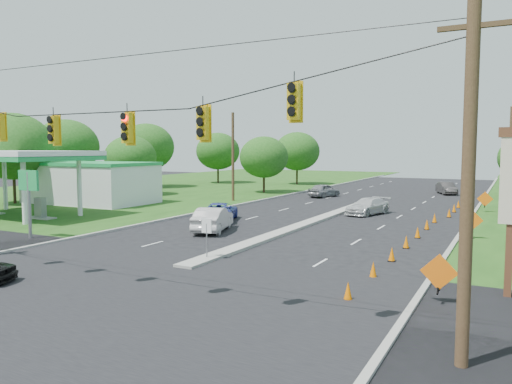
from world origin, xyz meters
The scene contains 40 objects.
ground centered at (0.00, 0.00, 0.00)m, with size 160.00×160.00×0.00m, color black.
grass_left centered at (-30.00, 20.00, 0.00)m, with size 40.00×160.00×0.06m, color #1E4714.
cross_street centered at (0.00, 0.00, 0.00)m, with size 160.00×14.00×0.02m, color black.
curb_left centered at (-10.10, 30.00, 0.00)m, with size 0.25×110.00×0.16m, color gray.
curb_right centered at (10.10, 30.00, 0.00)m, with size 0.25×110.00×0.16m, color gray.
median centered at (0.00, 21.00, 0.00)m, with size 1.00×34.00×0.18m, color gray.
median_sign centered at (0.00, 6.00, 1.46)m, with size 0.55×0.06×2.05m.
signal_span centered at (-0.05, -1.00, 4.97)m, with size 25.60×0.32×9.00m.
utility_pole_far_left centered at (-12.50, 30.00, 4.50)m, with size 0.28×0.28×9.00m, color #422D1C.
utility_pole_far_right centered at (12.50, 35.00, 4.50)m, with size 0.28×0.28×9.00m, color #422D1C.
gas_station centered at (-23.64, 20.24, 2.58)m, with size 18.40×19.70×5.20m.
cone_0 centered at (7.90, 3.00, 0.35)m, with size 0.32×0.32×0.70m, color orange.
cone_1 centered at (7.90, 6.50, 0.35)m, with size 0.32×0.32×0.70m, color orange.
cone_2 centered at (7.90, 10.00, 0.35)m, with size 0.32×0.32×0.70m, color orange.
cone_3 centered at (7.90, 13.50, 0.35)m, with size 0.32×0.32×0.70m, color orange.
cone_4 centered at (7.90, 17.00, 0.35)m, with size 0.32×0.32×0.70m, color orange.
cone_5 centered at (7.90, 20.50, 0.35)m, with size 0.32×0.32×0.70m, color orange.
cone_6 centered at (7.90, 24.00, 0.35)m, with size 0.32×0.32×0.70m, color orange.
cone_7 centered at (8.50, 27.50, 0.35)m, with size 0.32×0.32×0.70m, color orange.
cone_8 centered at (8.50, 31.00, 0.35)m, with size 0.32×0.32×0.70m, color orange.
cone_9 centered at (8.50, 34.50, 0.35)m, with size 0.32×0.32×0.70m, color orange.
cone_10 centered at (8.50, 38.00, 0.35)m, with size 0.32×0.32×0.70m, color orange.
cone_11 centered at (8.50, 41.50, 0.35)m, with size 0.32×0.32×0.70m, color orange.
cone_12 centered at (8.50, 45.00, 0.35)m, with size 0.32×0.32×0.70m, color orange.
cone_13 centered at (8.50, 48.50, 0.35)m, with size 0.32×0.32×0.70m, color orange.
work_sign_0 centered at (10.80, 4.00, 1.09)m, with size 1.27×0.58×1.37m.
work_sign_1 centered at (10.80, 18.00, 1.09)m, with size 1.27×0.58×1.37m.
work_sign_2 centered at (10.80, 32.00, 1.09)m, with size 1.27×0.58×1.37m.
tree_1 centered at (-30.00, 18.00, 5.58)m, with size 7.56×7.56×8.82m.
tree_2 centered at (-26.00, 30.00, 4.34)m, with size 5.88×5.88×6.86m.
tree_3 centered at (-32.00, 40.00, 5.58)m, with size 7.56×7.56×8.82m.
tree_4 centered at (-28.00, 52.00, 4.96)m, with size 6.72×6.72×7.84m.
tree_5 centered at (-14.00, 40.00, 4.34)m, with size 5.88×5.88×6.86m.
tree_6 centered at (-16.00, 55.00, 4.96)m, with size 6.72×6.72×7.84m.
tree_14 centered at (-34.00, 28.00, 5.58)m, with size 7.56×7.56×8.82m.
white_sedan centered at (-4.35, 13.37, 0.79)m, with size 1.68×4.81×1.59m, color beige.
blue_pickup centered at (-6.52, 17.73, 0.68)m, with size 2.27×4.92×1.37m, color #2C3A97.
silver_car_far centered at (2.39, 26.19, 0.68)m, with size 1.89×4.66×1.35m, color silver.
silver_car_oncoming centered at (-5.81, 38.60, 0.74)m, with size 1.76×4.37×1.49m, color gray.
dark_car_receding centered at (5.84, 48.42, 0.71)m, with size 1.50×4.31×1.42m, color #312F2E.
Camera 1 is at (13.00, -13.80, 5.38)m, focal length 35.00 mm.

